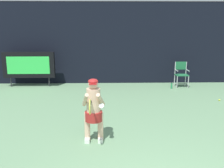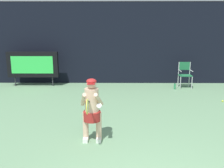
{
  "view_description": "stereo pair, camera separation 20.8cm",
  "coord_description": "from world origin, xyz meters",
  "px_view_note": "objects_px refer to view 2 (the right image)",
  "views": [
    {
      "loc": [
        -0.83,
        -2.83,
        2.55
      ],
      "look_at": [
        -0.66,
        3.67,
        1.05
      ],
      "focal_mm": 39.89,
      "sensor_mm": 36.0,
      "label": 1
    },
    {
      "loc": [
        -0.62,
        -2.83,
        2.55
      ],
      "look_at": [
        -0.66,
        3.67,
        1.05
      ],
      "focal_mm": 39.89,
      "sensor_mm": 36.0,
      "label": 2
    }
  ],
  "objects_px": {
    "tennis_racket": "(87,106)",
    "tennis_ball_spare": "(223,101)",
    "tennis_player": "(92,108)",
    "water_bottle": "(175,86)",
    "scoreboard": "(33,65)",
    "umpire_chair": "(185,73)"
  },
  "relations": [
    {
      "from": "scoreboard",
      "to": "tennis_racket",
      "type": "distance_m",
      "value": 6.6
    },
    {
      "from": "tennis_player",
      "to": "tennis_racket",
      "type": "height_order",
      "value": "tennis_player"
    },
    {
      "from": "scoreboard",
      "to": "tennis_ball_spare",
      "type": "distance_m",
      "value": 7.73
    },
    {
      "from": "water_bottle",
      "to": "tennis_ball_spare",
      "type": "xyz_separation_m",
      "value": [
        1.23,
        -1.81,
        -0.09
      ]
    },
    {
      "from": "tennis_racket",
      "to": "tennis_ball_spare",
      "type": "xyz_separation_m",
      "value": [
        4.31,
        3.51,
        -0.95
      ]
    },
    {
      "from": "umpire_chair",
      "to": "tennis_racket",
      "type": "relative_size",
      "value": 1.79
    },
    {
      "from": "tennis_player",
      "to": "tennis_ball_spare",
      "type": "bearing_deg",
      "value": 35.21
    },
    {
      "from": "water_bottle",
      "to": "tennis_player",
      "type": "relative_size",
      "value": 0.18
    },
    {
      "from": "scoreboard",
      "to": "water_bottle",
      "type": "distance_m",
      "value": 6.15
    },
    {
      "from": "scoreboard",
      "to": "water_bottle",
      "type": "bearing_deg",
      "value": -5.36
    },
    {
      "from": "umpire_chair",
      "to": "tennis_player",
      "type": "height_order",
      "value": "tennis_player"
    },
    {
      "from": "tennis_player",
      "to": "tennis_ball_spare",
      "type": "height_order",
      "value": "tennis_player"
    },
    {
      "from": "water_bottle",
      "to": "scoreboard",
      "type": "bearing_deg",
      "value": 174.64
    },
    {
      "from": "umpire_chair",
      "to": "tennis_ball_spare",
      "type": "bearing_deg",
      "value": -70.91
    },
    {
      "from": "water_bottle",
      "to": "tennis_ball_spare",
      "type": "relative_size",
      "value": 3.9
    },
    {
      "from": "tennis_player",
      "to": "tennis_ball_spare",
      "type": "distance_m",
      "value": 5.28
    },
    {
      "from": "water_bottle",
      "to": "tennis_racket",
      "type": "distance_m",
      "value": 6.21
    },
    {
      "from": "tennis_racket",
      "to": "tennis_player",
      "type": "bearing_deg",
      "value": 93.95
    },
    {
      "from": "tennis_racket",
      "to": "tennis_ball_spare",
      "type": "height_order",
      "value": "tennis_racket"
    },
    {
      "from": "scoreboard",
      "to": "tennis_ball_spare",
      "type": "xyz_separation_m",
      "value": [
        7.3,
        -2.37,
        -0.91
      ]
    },
    {
      "from": "water_bottle",
      "to": "tennis_ball_spare",
      "type": "bearing_deg",
      "value": -55.68
    },
    {
      "from": "umpire_chair",
      "to": "tennis_racket",
      "type": "distance_m",
      "value": 6.7
    }
  ]
}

